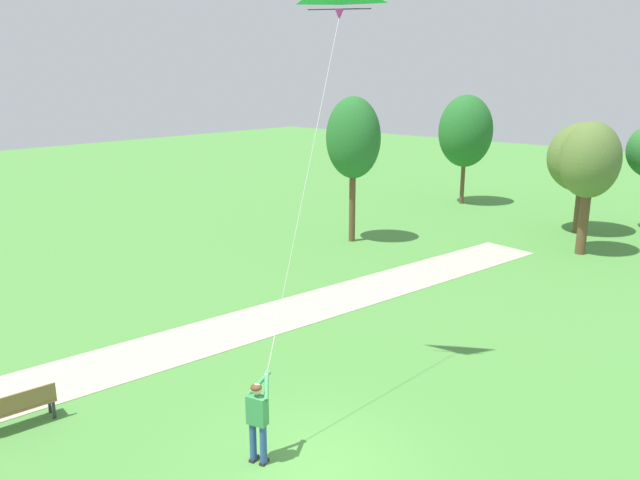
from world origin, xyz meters
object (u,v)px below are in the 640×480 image
object	(u,v)px
person_kite_flyer	(258,415)
tree_treeline_center	(590,161)
park_bench_near_walkway	(19,406)
tree_horizon_far	(353,139)
tree_lakeside_near	(584,158)
flying_kite	(337,1)
tree_behind_path	(466,131)

from	to	relation	value
person_kite_flyer	tree_treeline_center	xyz separation A→B (m)	(-0.77, 19.53, 2.96)
person_kite_flyer	park_bench_near_walkway	distance (m)	5.52
tree_horizon_far	tree_treeline_center	distance (m)	10.06
park_bench_near_walkway	tree_lakeside_near	xyz separation A→B (m)	(2.50, 25.86, 3.17)
person_kite_flyer	tree_treeline_center	world-z (taller)	tree_treeline_center
tree_treeline_center	flying_kite	bearing A→B (deg)	-90.25
flying_kite	tree_behind_path	xyz separation A→B (m)	(-9.30, 22.52, -4.68)
flying_kite	tree_lakeside_near	world-z (taller)	flying_kite
flying_kite	park_bench_near_walkway	distance (m)	11.09
flying_kite	tree_horizon_far	distance (m)	14.83
person_kite_flyer	park_bench_near_walkway	xyz separation A→B (m)	(-4.82, -2.64, -0.54)
tree_lakeside_near	tree_behind_path	bearing A→B (deg)	161.60
tree_lakeside_near	tree_horizon_far	bearing A→B (deg)	-129.61
tree_behind_path	tree_lakeside_near	world-z (taller)	tree_behind_path
tree_behind_path	tree_horizon_far	world-z (taller)	tree_horizon_far
tree_behind_path	park_bench_near_walkway	bearing A→B (deg)	-79.42
tree_behind_path	flying_kite	bearing A→B (deg)	-67.57
tree_behind_path	tree_lakeside_near	bearing A→B (deg)	-18.40
tree_horizon_far	tree_treeline_center	xyz separation A→B (m)	(8.72, 4.97, -0.73)
tree_behind_path	tree_treeline_center	distance (m)	11.29
flying_kite	tree_horizon_far	bearing A→B (deg)	127.51
park_bench_near_walkway	tree_treeline_center	distance (m)	22.80
tree_horizon_far	tree_lakeside_near	bearing A→B (deg)	50.39
person_kite_flyer	tree_behind_path	distance (m)	27.93
flying_kite	tree_horizon_far	xyz separation A→B (m)	(-8.65, 11.27, -4.25)
person_kite_flyer	flying_kite	size ratio (longest dim) A/B	0.24
park_bench_near_walkway	tree_treeline_center	bearing A→B (deg)	79.65
person_kite_flyer	tree_treeline_center	distance (m)	19.76
park_bench_near_walkway	tree_lakeside_near	size ratio (longest dim) A/B	0.29
tree_treeline_center	tree_horizon_far	bearing A→B (deg)	-150.33
tree_lakeside_near	park_bench_near_walkway	bearing A→B (deg)	-95.52
tree_behind_path	tree_lakeside_near	xyz separation A→B (m)	(7.81, -2.60, -0.62)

